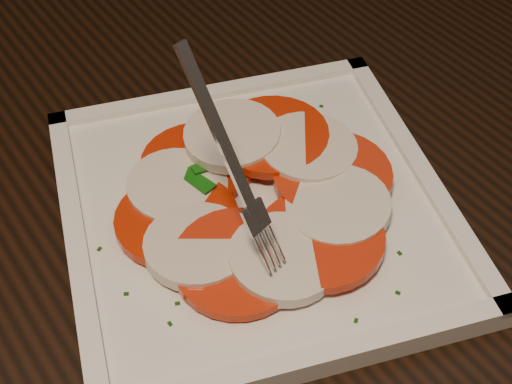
% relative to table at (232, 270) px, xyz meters
% --- Properties ---
extents(table, '(1.24, 0.87, 0.75)m').
position_rel_table_xyz_m(table, '(0.00, 0.00, 0.00)').
color(table, black).
rests_on(table, ground).
extents(plate, '(0.38, 0.38, 0.01)m').
position_rel_table_xyz_m(plate, '(0.00, -0.03, 0.11)').
color(plate, white).
rests_on(plate, table).
extents(caprese_salad, '(0.24, 0.24, 0.03)m').
position_rel_table_xyz_m(caprese_salad, '(0.00, -0.03, 0.12)').
color(caprese_salad, red).
rests_on(caprese_salad, plate).
extents(fork, '(0.05, 0.09, 0.15)m').
position_rel_table_xyz_m(fork, '(-0.04, -0.05, 0.21)').
color(fork, white).
rests_on(fork, caprese_salad).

